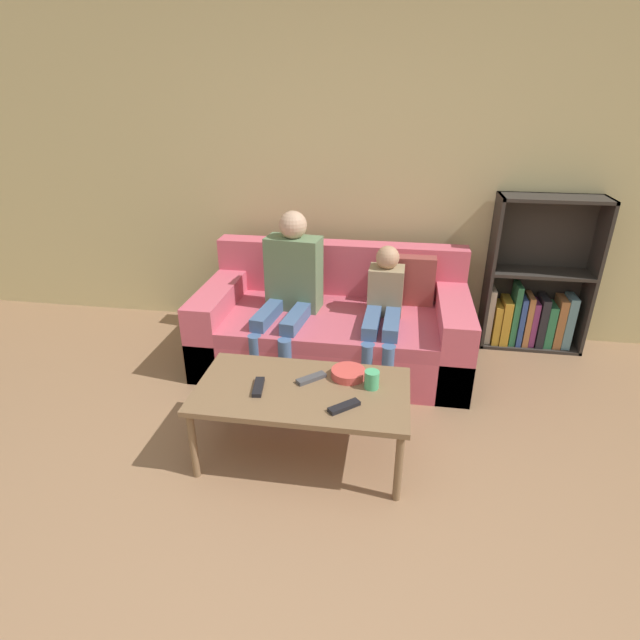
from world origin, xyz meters
TOP-DOWN VIEW (x-y plane):
  - ground_plane at (0.00, 0.00)m, footprint 22.00×22.00m
  - wall_back at (0.00, 2.70)m, footprint 12.00×0.06m
  - couch at (-0.05, 2.07)m, footprint 1.90×0.98m
  - bookshelf at (1.42, 2.54)m, footprint 0.75×0.28m
  - coffee_table at (-0.08, 0.96)m, footprint 1.13×0.61m
  - person_adult at (-0.36, 1.98)m, footprint 0.42×0.69m
  - person_child at (0.30, 1.92)m, footprint 0.25×0.67m
  - cup_near at (0.28, 1.03)m, footprint 0.08×0.08m
  - tv_remote_0 at (-0.31, 0.92)m, footprint 0.07×0.18m
  - tv_remote_1 at (0.16, 0.82)m, footprint 0.16×0.15m
  - tv_remote_2 at (-0.05, 1.05)m, footprint 0.16×0.15m
  - snack_bowl at (0.14, 1.12)m, footprint 0.19×0.19m

SIDE VIEW (x-z plane):
  - ground_plane at x=0.00m, z-range 0.00..0.00m
  - couch at x=-0.05m, z-range -0.13..0.66m
  - coffee_table at x=-0.08m, z-range 0.18..0.60m
  - bookshelf at x=1.42m, z-range -0.17..1.00m
  - tv_remote_0 at x=-0.31m, z-range 0.43..0.45m
  - tv_remote_1 at x=0.16m, z-range 0.43..0.45m
  - tv_remote_2 at x=-0.05m, z-range 0.43..0.45m
  - snack_bowl at x=0.14m, z-range 0.43..0.47m
  - cup_near at x=0.28m, z-range 0.43..0.53m
  - person_child at x=0.30m, z-range 0.06..0.95m
  - person_adult at x=-0.36m, z-range 0.07..1.18m
  - wall_back at x=0.00m, z-range 0.00..2.60m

